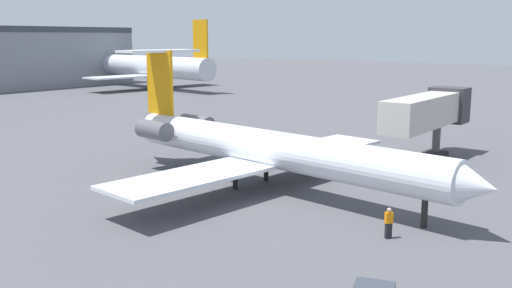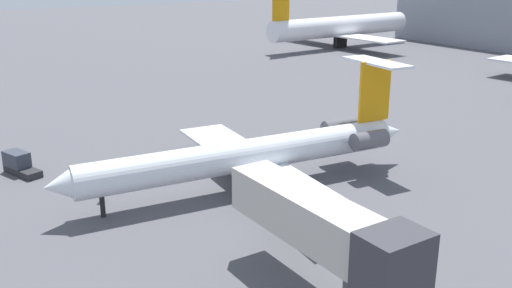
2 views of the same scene
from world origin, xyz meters
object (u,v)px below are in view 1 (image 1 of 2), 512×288
Objects in this scene: regional_jet at (261,146)px; parked_airliner_centre at (154,67)px; jet_bridge at (431,111)px; ground_crew_marshaller at (389,223)px.

regional_jet is 0.90× the size of parked_airliner_centre.
jet_bridge is 21.25m from ground_crew_marshaller.
jet_bridge is at bearing -114.58° from parked_airliner_centre.
parked_airliner_centre is at bearing 55.52° from ground_crew_marshaller.
parked_airliner_centre is at bearing 53.24° from regional_jet.
regional_jet reaches higher than ground_crew_marshaller.
parked_airliner_centre reaches higher than regional_jet.
regional_jet is 12.57m from ground_crew_marshaller.
regional_jet is at bearing 159.48° from jet_bridge.
parked_airliner_centre is (48.55, 65.01, 1.48)m from regional_jet.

